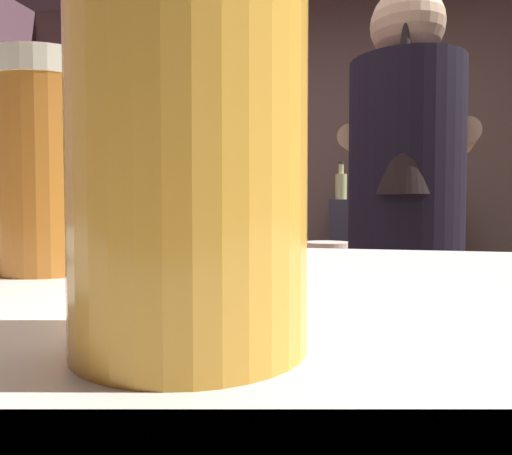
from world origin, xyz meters
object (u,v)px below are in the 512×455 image
bottle_vinegar (417,187)px  bottle_soy (373,189)px  bartender (405,231)px  mini_fridge (65,286)px  bottle_olive_oil (391,184)px  chefs_knife (475,260)px  bottle_hot_sauce (341,185)px  pint_glass_near (53,167)px  mixing_bowl (326,249)px  pint_glass_far (190,130)px

bottle_vinegar → bottle_soy: (-0.27, 0.04, -0.01)m
bartender → mini_fridge: bearing=62.9°
mini_fridge → bottle_olive_oil: (2.31, 0.12, 0.73)m
bottle_olive_oil → chefs_knife: bearing=-78.0°
mini_fridge → bottle_hot_sauce: (2.00, 0.09, 0.73)m
bottle_olive_oil → bottle_soy: bearing=158.5°
chefs_knife → pint_glass_near: pint_glass_near is taller
mini_fridge → mixing_bowl: size_ratio=4.94×
chefs_knife → bottle_soy: bearing=114.7°
chefs_knife → bottle_soy: bottle_soy is taller
mixing_bowl → bottle_hot_sauce: (-0.01, 1.11, 0.32)m
chefs_knife → bottle_soy: size_ratio=1.27×
mixing_bowl → pint_glass_near: size_ratio=1.45×
bottle_vinegar → bottle_hot_sauce: size_ratio=0.84×
mini_fridge → bottle_hot_sauce: 2.13m
bartender → bottle_vinegar: (0.18, 1.65, 0.20)m
mixing_bowl → bottle_vinegar: bottle_vinegar is taller
bartender → pint_glass_near: bearing=172.6°
bottle_hot_sauce → bottle_olive_oil: bottle_olive_oil is taller
bottle_vinegar → bottle_soy: bottle_vinegar is taller
chefs_knife → bottle_hot_sauce: bearing=123.9°
pint_glass_far → bottle_hot_sauce: bearing=92.8°
mixing_bowl → pint_glass_far: pint_glass_far is taller
mixing_bowl → pint_glass_far: size_ratio=1.55×
mini_fridge → pint_glass_far: pint_glass_far is taller
pint_glass_near → bottle_hot_sauce: (0.01, 2.84, 0.12)m
pint_glass_far → bottle_hot_sauce: size_ratio=0.54×
bartender → bottle_vinegar: bartender is taller
bartender → pint_glass_near: (-0.30, -1.23, 0.10)m
bartender → bottle_hot_sauce: size_ratio=7.14×
chefs_knife → pint_glass_far: size_ratio=1.83×
pint_glass_far → bottle_olive_oil: bearing=86.9°
mini_fridge → mixing_bowl: 2.29m
pint_glass_near → bottle_olive_oil: size_ratio=0.54×
pint_glass_far → bottle_olive_oil: (0.17, 3.02, 0.13)m
pint_glass_near → bottle_olive_oil: (0.32, 2.88, 0.13)m
bottle_hot_sauce → bottle_soy: 0.22m
mini_fridge → mixing_bowl: bearing=-27.0°
mixing_bowl → bottle_vinegar: size_ratio=0.99×
pint_glass_near → pint_glass_far: pint_glass_near is taller
chefs_knife → pint_glass_far: 1.84m
bottle_vinegar → bartender: bearing=-96.2°
pint_glass_far → bottle_hot_sauce: 2.99m
bartender → bottle_olive_oil: bartender is taller
chefs_knife → bottle_vinegar: size_ratio=1.17×
mixing_bowl → bottle_vinegar: bearing=68.1°
bartender → bottle_olive_oil: size_ratio=6.72×
mixing_bowl → pint_glass_far: 1.89m
mixing_bowl → bottle_vinegar: (0.46, 1.15, 0.31)m
bottle_soy → bottle_olive_oil: bottle_olive_oil is taller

